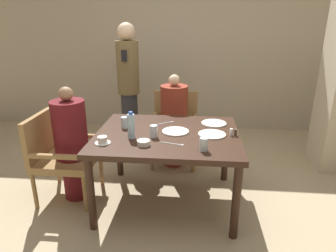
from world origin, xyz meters
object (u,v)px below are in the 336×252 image
object	(u,v)px
bowl_small	(144,143)
water_bottle	(131,126)
standing_host	(129,85)
glass_tall_near	(154,131)
plate_main_right	(212,134)
plate_dessert_center	(175,131)
glass_tall_far	(125,122)
plate_main_left	(214,123)
chair_far_side	(175,124)
diner_in_far_chair	(174,120)
diner_in_left_chair	(72,143)
chair_left_side	(59,153)
glass_tall_mid	(204,144)
teacup_with_saucer	(103,140)

from	to	relation	value
bowl_small	water_bottle	xyz separation A→B (m)	(-0.13, 0.15, 0.09)
standing_host	glass_tall_near	xyz separation A→B (m)	(0.53, -1.38, -0.13)
plate_main_right	standing_host	bearing A→B (deg)	129.50
plate_dessert_center	glass_tall_far	distance (m)	0.51
standing_host	glass_tall_far	world-z (taller)	standing_host
plate_main_left	water_bottle	xyz separation A→B (m)	(-0.75, -0.46, 0.11)
chair_far_side	bowl_small	distance (m)	1.31
chair_far_side	diner_in_far_chair	world-z (taller)	diner_in_far_chair
plate_main_left	water_bottle	bearing A→B (deg)	-148.65
standing_host	bowl_small	size ratio (longest dim) A/B	15.59
plate_main_right	glass_tall_near	distance (m)	0.54
diner_in_left_chair	chair_left_side	bearing A→B (deg)	180.00
glass_tall_mid	water_bottle	bearing A→B (deg)	161.47
plate_main_left	glass_tall_far	xyz separation A→B (m)	(-0.87, -0.20, 0.05)
chair_left_side	glass_tall_mid	bearing A→B (deg)	-14.55
teacup_with_saucer	bowl_small	xyz separation A→B (m)	(0.35, -0.01, -0.00)
chair_far_side	plate_main_left	world-z (taller)	chair_far_side
chair_far_side	plate_main_right	distance (m)	1.09
plate_dessert_center	plate_main_right	bearing A→B (deg)	-7.59
diner_in_far_chair	teacup_with_saucer	size ratio (longest dim) A/B	8.38
standing_host	glass_tall_far	size ratio (longest dim) A/B	15.39
standing_host	glass_tall_far	distance (m)	1.19
plate_main_right	glass_tall_far	size ratio (longest dim) A/B	2.29
standing_host	plate_dessert_center	xyz separation A→B (m)	(0.71, -1.23, -0.17)
standing_host	water_bottle	bearing A→B (deg)	-76.74
plate_main_right	plate_dessert_center	size ratio (longest dim) A/B	1.00
plate_main_left	teacup_with_saucer	distance (m)	1.14
diner_in_far_chair	glass_tall_far	size ratio (longest dim) A/B	10.29
teacup_with_saucer	plate_main_right	bearing A→B (deg)	16.98
diner_in_left_chair	glass_tall_mid	distance (m)	1.33
chair_left_side	glass_tall_mid	distance (m)	1.49
plate_main_left	glass_tall_mid	xyz separation A→B (m)	(-0.12, -0.67, 0.05)
plate_main_left	glass_tall_near	bearing A→B (deg)	-143.33
plate_main_left	chair_left_side	bearing A→B (deg)	-168.74
diner_in_far_chair	plate_main_left	distance (m)	0.70
glass_tall_near	glass_tall_far	size ratio (longest dim) A/B	1.00
glass_tall_far	bowl_small	bearing A→B (deg)	-57.85
plate_main_left	plate_dessert_center	bearing A→B (deg)	-144.13
chair_left_side	teacup_with_saucer	bearing A→B (deg)	-28.12
chair_far_side	plate_main_right	world-z (taller)	chair_far_side
plate_main_left	water_bottle	size ratio (longest dim) A/B	1.03
bowl_small	chair_left_side	bearing A→B (deg)	161.54
diner_in_far_chair	plate_dessert_center	world-z (taller)	diner_in_far_chair
diner_in_far_chair	water_bottle	xyz separation A→B (m)	(-0.31, -0.97, 0.26)
plate_main_right	glass_tall_far	distance (m)	0.85
plate_main_left	plate_dessert_center	size ratio (longest dim) A/B	1.00
plate_main_left	bowl_small	xyz separation A→B (m)	(-0.62, -0.61, 0.02)
teacup_with_saucer	chair_left_side	bearing A→B (deg)	151.88
diner_in_left_chair	bowl_small	world-z (taller)	diner_in_left_chair
chair_left_side	plate_main_right	size ratio (longest dim) A/B	3.44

